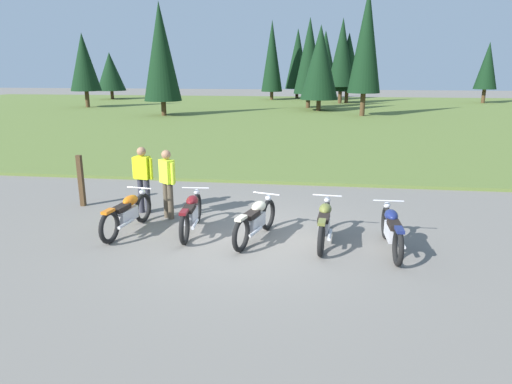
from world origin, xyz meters
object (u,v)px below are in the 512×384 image
motorcycle_olive (324,223)px  motorcycle_navy (392,230)px  motorcycle_cream (256,220)px  rider_in_hivis_vest (143,176)px  trail_marker_post (81,181)px  motorcycle_maroon (191,213)px  rider_checking_bike (167,180)px  motorcycle_orange (127,213)px

motorcycle_olive → motorcycle_navy: 1.34m
motorcycle_cream → rider_in_hivis_vest: bearing=153.8°
trail_marker_post → motorcycle_maroon: bearing=-25.1°
motorcycle_cream → motorcycle_olive: 1.43m
motorcycle_cream → rider_checking_bike: 2.61m
motorcycle_maroon → trail_marker_post: size_ratio=1.55×
motorcycle_maroon → motorcycle_orange: bearing=-173.6°
motorcycle_maroon → rider_in_hivis_vest: bearing=141.5°
rider_checking_bike → motorcycle_cream: bearing=-26.9°
trail_marker_post → motorcycle_orange: bearing=-41.4°
motorcycle_orange → motorcycle_olive: same height
motorcycle_navy → rider_checking_bike: size_ratio=1.26×
motorcycle_cream → motorcycle_olive: bearing=0.1°
rider_in_hivis_vest → trail_marker_post: size_ratio=1.23×
motorcycle_orange → trail_marker_post: trail_marker_post is taller
trail_marker_post → rider_in_hivis_vest: bearing=-11.0°
rider_in_hivis_vest → trail_marker_post: rider_in_hivis_vest is taller
motorcycle_orange → motorcycle_cream: bearing=-1.9°
rider_checking_bike → motorcycle_olive: bearing=-17.3°
motorcycle_olive → rider_in_hivis_vest: size_ratio=1.26×
motorcycle_navy → rider_in_hivis_vest: (-5.76, 1.73, 0.51)m
motorcycle_orange → rider_checking_bike: (0.59, 1.06, 0.51)m
motorcycle_maroon → motorcycle_olive: same height
motorcycle_orange → motorcycle_navy: size_ratio=1.00×
rider_checking_bike → trail_marker_post: 2.68m
motorcycle_olive → rider_checking_bike: size_ratio=1.26×
rider_in_hivis_vest → trail_marker_post: 1.90m
motorcycle_maroon → rider_checking_bike: size_ratio=1.26×
motorcycle_maroon → motorcycle_navy: 4.24m
motorcycle_maroon → motorcycle_olive: 2.91m
motorcycle_cream → motorcycle_olive: (1.43, 0.00, 0.00)m
motorcycle_maroon → motorcycle_navy: (4.21, -0.50, 0.00)m
motorcycle_orange → motorcycle_cream: size_ratio=1.02×
motorcycle_navy → rider_in_hivis_vest: 6.04m
motorcycle_olive → rider_checking_bike: bearing=162.7°
rider_in_hivis_vest → rider_checking_bike: 0.80m
motorcycle_maroon → rider_in_hivis_vest: rider_in_hivis_vest is taller
motorcycle_maroon → motorcycle_cream: size_ratio=1.03×
motorcycle_orange → rider_in_hivis_vest: size_ratio=1.25×
motorcycle_olive → rider_checking_bike: rider_checking_bike is taller
motorcycle_orange → motorcycle_navy: 5.63m
motorcycle_orange → motorcycle_maroon: (1.41, 0.16, 0.00)m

